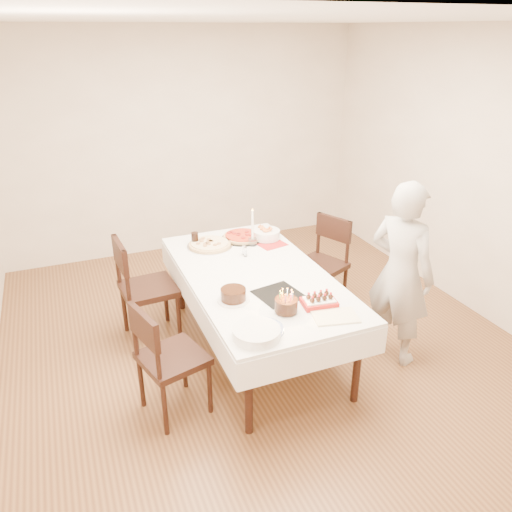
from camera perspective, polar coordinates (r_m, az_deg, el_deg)
name	(u,v)px	position (r m, az deg, el deg)	size (l,w,h in m)	color
floor	(262,344)	(4.66, 0.64, -10.01)	(5.00, 5.00, 0.00)	#57331D
wall_back	(183,144)	(6.34, -8.33, 12.60)	(4.50, 0.04, 2.70)	beige
wall_right	(477,176)	(5.31, 23.98, 8.38)	(0.04, 5.00, 2.70)	beige
ceiling	(263,19)	(3.83, 0.85, 25.43)	(5.00, 5.00, 0.00)	white
dining_table	(256,312)	(4.41, 0.00, -6.41)	(1.14, 2.14, 0.75)	white
chair_right_savory	(320,266)	(5.03, 7.27, -1.12)	(0.49, 0.49, 0.95)	black
chair_left_savory	(149,289)	(4.61, -12.18, -3.66)	(0.52, 0.52, 1.01)	black
chair_left_dessert	(173,358)	(3.74, -9.47, -11.45)	(0.48, 0.48, 0.93)	black
person	(400,274)	(4.29, 16.18, -1.97)	(0.58, 0.38, 1.59)	beige
pizza_white	(210,244)	(4.76, -5.30, 1.32)	(0.43, 0.43, 0.04)	beige
pizza_pepperoni	(243,236)	(4.92, -1.53, 2.24)	(0.41, 0.41, 0.04)	red
red_placemat	(271,244)	(4.81, 1.67, 1.42)	(0.25, 0.25, 0.01)	#B21E1E
pasta_bowl	(266,234)	(4.90, 1.19, 2.50)	(0.27, 0.27, 0.09)	white
taper_candle	(253,227)	(4.71, -0.40, 3.34)	(0.08, 0.08, 0.38)	white
shaker_pair	(245,252)	(4.52, -1.21, 0.47)	(0.08, 0.08, 0.09)	white
cola_glass	(195,239)	(4.80, -7.00, 1.97)	(0.07, 0.07, 0.13)	black
layer_cake	(233,295)	(3.80, -2.61, -4.45)	(0.25, 0.25, 0.10)	black
cake_board	(279,295)	(3.91, 2.60, -4.44)	(0.33, 0.33, 0.01)	black
birthday_cake	(286,301)	(3.64, 3.48, -5.17)	(0.17, 0.17, 0.16)	#361F0E
strawberry_box	(319,302)	(3.78, 7.24, -5.19)	(0.26, 0.17, 0.06)	#A11512
box_lid	(335,317)	(3.66, 9.04, -6.93)	(0.32, 0.21, 0.03)	beige
plate_stack	(256,333)	(3.39, 0.05, -8.76)	(0.33, 0.33, 0.07)	white
china_plate	(261,329)	(3.47, 0.58, -8.36)	(0.32, 0.32, 0.01)	white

